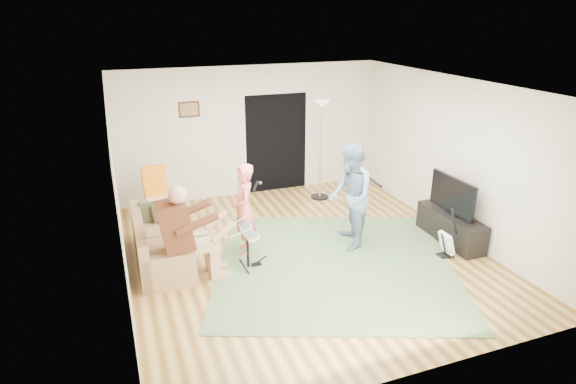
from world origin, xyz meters
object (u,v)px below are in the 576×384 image
object	(u,v)px
torchiere_lamp	(321,133)
dining_chair	(160,203)
guitarist	(350,197)
television	(452,195)
drum_kit	(248,251)
guitar_spare	(447,243)
singer	(244,210)
sofa	(157,248)
tv_cabinet	(451,227)

from	to	relation	value
torchiere_lamp	dining_chair	size ratio (longest dim) A/B	1.91
guitarist	television	size ratio (longest dim) A/B	1.68
guitarist	dining_chair	distance (m)	3.54
drum_kit	television	xyz separation A→B (m)	(3.45, -0.31, 0.57)
guitar_spare	dining_chair	bearing A→B (deg)	144.36
singer	drum_kit	bearing A→B (deg)	-2.45
guitar_spare	television	world-z (taller)	television
torchiere_lamp	television	size ratio (longest dim) A/B	1.96
torchiere_lamp	television	bearing A→B (deg)	-65.19
sofa	torchiere_lamp	bearing A→B (deg)	25.37
guitarist	sofa	bearing A→B (deg)	-82.69
guitarist	tv_cabinet	xyz separation A→B (m)	(1.72, -0.44, -0.63)
drum_kit	dining_chair	xyz separation A→B (m)	(-1.05, 2.19, 0.10)
drum_kit	singer	size ratio (longest dim) A/B	0.43
sofa	tv_cabinet	world-z (taller)	sofa
dining_chair	sofa	bearing A→B (deg)	-112.49
drum_kit	guitar_spare	xyz separation A→B (m)	(3.08, -0.77, -0.05)
guitar_spare	sofa	bearing A→B (deg)	161.99
guitarist	dining_chair	xyz separation A→B (m)	(-2.83, 2.07, -0.50)
singer	torchiere_lamp	size ratio (longest dim) A/B	0.73
dining_chair	torchiere_lamp	bearing A→B (deg)	-11.73
sofa	television	xyz separation A→B (m)	(4.73, -0.96, 0.60)
guitarist	guitar_spare	distance (m)	1.70
guitarist	torchiere_lamp	xyz separation A→B (m)	(0.45, 2.19, 0.53)
guitar_spare	torchiere_lamp	size ratio (longest dim) A/B	0.41
tv_cabinet	television	bearing A→B (deg)	180.00
torchiere_lamp	television	world-z (taller)	torchiere_lamp
sofa	guitarist	size ratio (longest dim) A/B	1.06
guitarist	guitar_spare	size ratio (longest dim) A/B	2.10
guitar_spare	dining_chair	distance (m)	5.08
torchiere_lamp	tv_cabinet	world-z (taller)	torchiere_lamp
guitar_spare	torchiere_lamp	bearing A→B (deg)	105.28
sofa	torchiere_lamp	size ratio (longest dim) A/B	0.91
drum_kit	sofa	bearing A→B (deg)	153.13
drum_kit	tv_cabinet	xyz separation A→B (m)	(3.50, -0.31, -0.03)
singer	guitar_spare	size ratio (longest dim) A/B	1.81
singer	television	xyz separation A→B (m)	(3.36, -0.80, 0.10)
torchiere_lamp	tv_cabinet	xyz separation A→B (m)	(1.27, -2.63, -1.16)
drum_kit	guitarist	size ratio (longest dim) A/B	0.37
television	tv_cabinet	bearing A→B (deg)	-0.00
sofa	tv_cabinet	xyz separation A→B (m)	(4.78, -0.96, -0.00)
singer	dining_chair	world-z (taller)	singer
sofa	television	world-z (taller)	television
dining_chair	tv_cabinet	bearing A→B (deg)	-42.77
dining_chair	guitar_spare	bearing A→B (deg)	-49.57
guitar_spare	television	size ratio (longest dim) A/B	0.80
drum_kit	guitar_spare	bearing A→B (deg)	-14.01
singer	tv_cabinet	bearing A→B (deg)	84.84
singer	torchiere_lamp	world-z (taller)	torchiere_lamp
drum_kit	tv_cabinet	distance (m)	3.51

